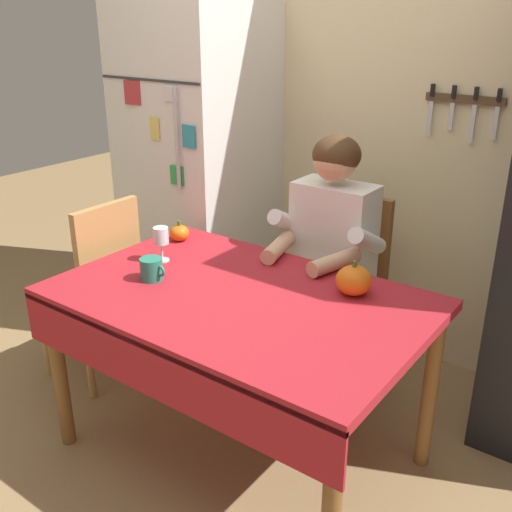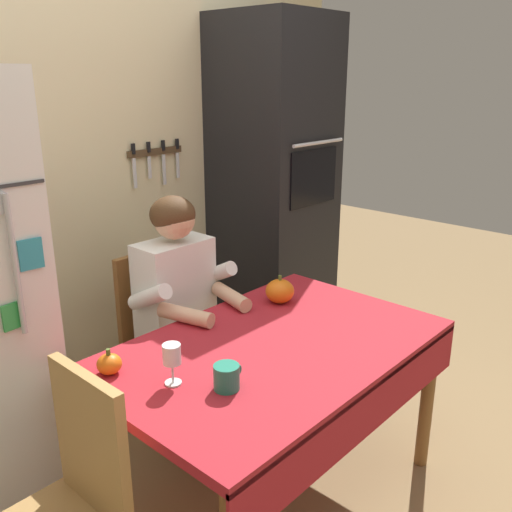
# 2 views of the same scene
# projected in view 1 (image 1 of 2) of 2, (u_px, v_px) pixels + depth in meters

# --- Properties ---
(ground_plane) EXTENTS (10.00, 10.00, 0.00)m
(ground_plane) POSITION_uv_depth(u_px,v_px,m) (226.00, 464.00, 2.44)
(ground_plane) COLOR #93754C
(ground_plane) RESTS_ON ground
(back_wall_assembly) EXTENTS (3.70, 0.13, 2.60)m
(back_wall_assembly) POSITION_uv_depth(u_px,v_px,m) (401.00, 105.00, 2.93)
(back_wall_assembly) COLOR beige
(back_wall_assembly) RESTS_ON ground
(refrigerator) EXTENTS (0.68, 0.71, 1.80)m
(refrigerator) POSITION_uv_depth(u_px,v_px,m) (199.00, 171.00, 3.33)
(refrigerator) COLOR white
(refrigerator) RESTS_ON ground
(dining_table) EXTENTS (1.40, 0.90, 0.74)m
(dining_table) POSITION_uv_depth(u_px,v_px,m) (235.00, 316.00, 2.25)
(dining_table) COLOR brown
(dining_table) RESTS_ON ground
(chair_behind_person) EXTENTS (0.40, 0.40, 0.93)m
(chair_behind_person) POSITION_uv_depth(u_px,v_px,m) (343.00, 282.00, 2.87)
(chair_behind_person) COLOR brown
(chair_behind_person) RESTS_ON ground
(seated_person) EXTENTS (0.47, 0.55, 1.25)m
(seated_person) POSITION_uv_depth(u_px,v_px,m) (325.00, 251.00, 2.65)
(seated_person) COLOR #38384C
(seated_person) RESTS_ON ground
(chair_left_side) EXTENTS (0.40, 0.40, 0.93)m
(chair_left_side) POSITION_uv_depth(u_px,v_px,m) (99.00, 284.00, 2.85)
(chair_left_side) COLOR tan
(chair_left_side) RESTS_ON ground
(coffee_mug) EXTENTS (0.12, 0.09, 0.09)m
(coffee_mug) POSITION_uv_depth(u_px,v_px,m) (151.00, 269.00, 2.33)
(coffee_mug) COLOR #237F66
(coffee_mug) RESTS_ON dining_table
(wine_glass) EXTENTS (0.06, 0.06, 0.15)m
(wine_glass) POSITION_uv_depth(u_px,v_px,m) (161.00, 237.00, 2.49)
(wine_glass) COLOR white
(wine_glass) RESTS_ON dining_table
(pumpkin_large) EXTENTS (0.09, 0.09, 0.10)m
(pumpkin_large) POSITION_uv_depth(u_px,v_px,m) (179.00, 233.00, 2.74)
(pumpkin_large) COLOR orange
(pumpkin_large) RESTS_ON dining_table
(pumpkin_medium) EXTENTS (0.14, 0.14, 0.13)m
(pumpkin_medium) POSITION_uv_depth(u_px,v_px,m) (354.00, 280.00, 2.21)
(pumpkin_medium) COLOR orange
(pumpkin_medium) RESTS_ON dining_table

